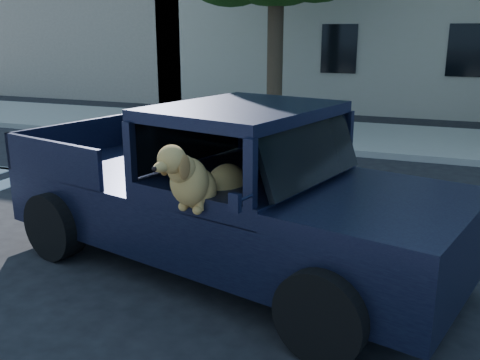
% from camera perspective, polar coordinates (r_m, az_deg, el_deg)
% --- Properties ---
extents(ground, '(120.00, 120.00, 0.00)m').
position_cam_1_polar(ground, '(5.65, 12.44, -14.35)').
color(ground, black).
rests_on(ground, ground).
extents(far_sidewalk, '(60.00, 4.00, 0.15)m').
position_cam_1_polar(far_sidewalk, '(14.34, 18.52, 3.93)').
color(far_sidewalk, gray).
rests_on(far_sidewalk, ground).
extents(building_left, '(12.00, 6.00, 8.00)m').
position_cam_1_polar(building_left, '(26.51, -15.48, 17.73)').
color(building_left, tan).
rests_on(building_left, ground).
extents(pickup_truck, '(5.92, 3.51, 1.99)m').
position_cam_1_polar(pickup_truck, '(6.48, -2.36, -3.41)').
color(pickup_truck, black).
rests_on(pickup_truck, ground).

